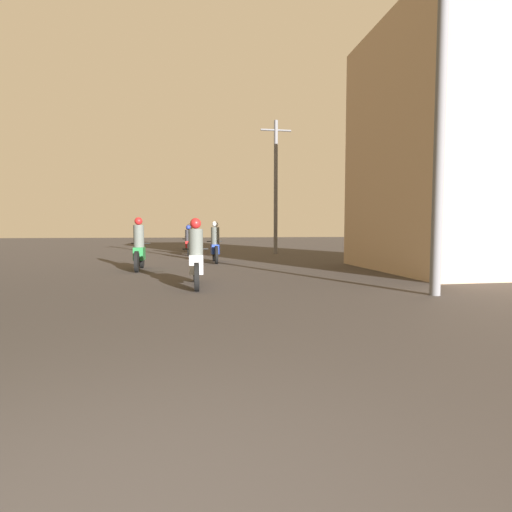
% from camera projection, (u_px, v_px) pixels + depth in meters
% --- Properties ---
extents(motorcycle_silver, '(0.60, 2.07, 1.53)m').
position_uv_depth(motorcycle_silver, '(196.00, 259.00, 8.93)').
color(motorcycle_silver, black).
rests_on(motorcycle_silver, ground_plane).
extents(motorcycle_green, '(0.60, 1.99, 1.65)m').
position_uv_depth(motorcycle_green, '(139.00, 249.00, 12.47)').
color(motorcycle_green, black).
rests_on(motorcycle_green, ground_plane).
extents(motorcycle_blue, '(0.60, 2.04, 1.60)m').
position_uv_depth(motorcycle_blue, '(215.00, 246.00, 15.37)').
color(motorcycle_blue, black).
rests_on(motorcycle_blue, ground_plane).
extents(motorcycle_red, '(0.60, 2.11, 1.49)m').
position_uv_depth(motorcycle_red, '(188.00, 243.00, 19.98)').
color(motorcycle_red, black).
rests_on(motorcycle_red, ground_plane).
extents(motorcycle_orange, '(0.60, 2.06, 1.62)m').
position_uv_depth(motorcycle_orange, '(190.00, 240.00, 23.25)').
color(motorcycle_orange, black).
rests_on(motorcycle_orange, ground_plane).
extents(motorcycle_white, '(0.60, 1.95, 1.67)m').
position_uv_depth(motorcycle_white, '(190.00, 238.00, 26.35)').
color(motorcycle_white, black).
rests_on(motorcycle_white, ground_plane).
extents(building_right_near, '(5.71, 5.75, 7.53)m').
position_uv_depth(building_right_near, '(469.00, 149.00, 12.35)').
color(building_right_near, tan).
rests_on(building_right_near, ground_plane).
extents(utility_pole_near, '(1.60, 0.20, 7.24)m').
position_uv_depth(utility_pole_near, '(441.00, 96.00, 7.51)').
color(utility_pole_near, slate).
rests_on(utility_pole_near, ground_plane).
extents(utility_pole_far, '(1.60, 0.20, 6.88)m').
position_uv_depth(utility_pole_far, '(276.00, 185.00, 20.74)').
color(utility_pole_far, slate).
rests_on(utility_pole_far, ground_plane).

